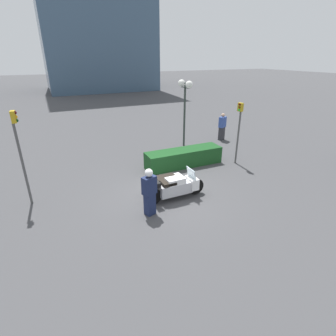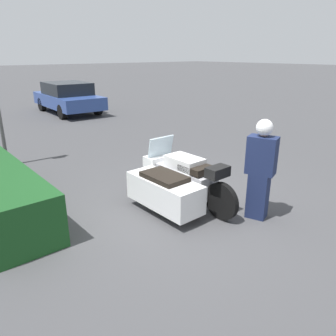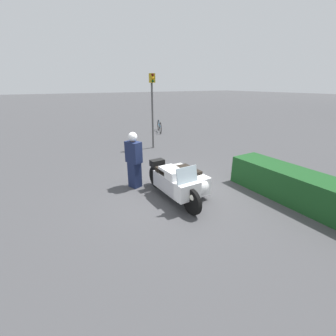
# 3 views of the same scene
# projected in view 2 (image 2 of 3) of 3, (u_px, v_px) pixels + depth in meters

# --- Properties ---
(ground_plane) EXTENTS (160.00, 160.00, 0.00)m
(ground_plane) POSITION_uv_depth(u_px,v_px,m) (180.00, 212.00, 5.94)
(ground_plane) COLOR #424244
(police_motorcycle) EXTENTS (2.52, 1.20, 1.16)m
(police_motorcycle) POSITION_uv_depth(u_px,v_px,m) (171.00, 182.00, 6.04)
(police_motorcycle) COLOR black
(police_motorcycle) RESTS_ON ground
(officer_rider) EXTENTS (0.54, 0.43, 1.73)m
(officer_rider) POSITION_uv_depth(u_px,v_px,m) (261.00, 167.00, 5.48)
(officer_rider) COLOR #192347
(officer_rider) RESTS_ON ground
(parked_car_background) EXTENTS (4.49, 2.08, 1.43)m
(parked_car_background) POSITION_uv_depth(u_px,v_px,m) (68.00, 97.00, 15.48)
(parked_car_background) COLOR #2D478C
(parked_car_background) RESTS_ON ground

